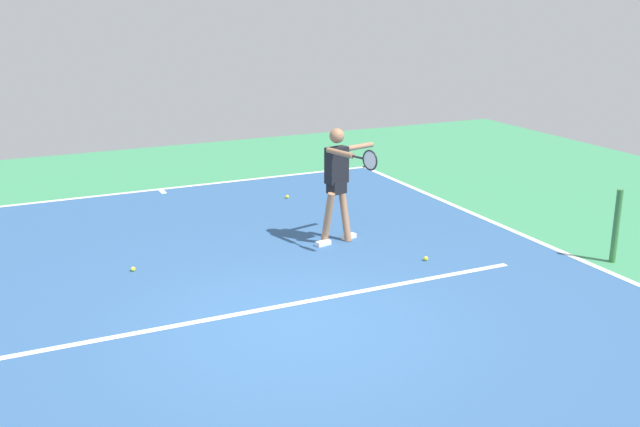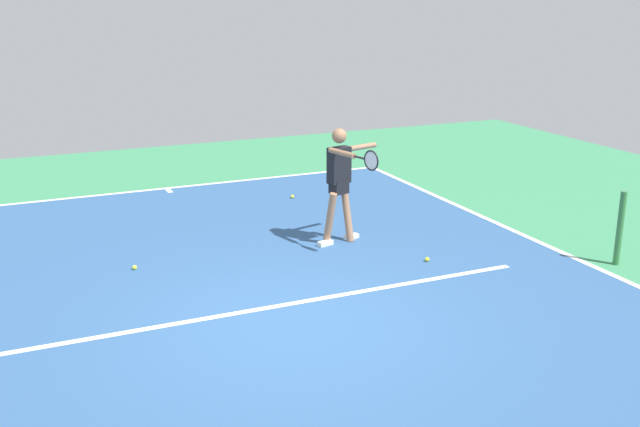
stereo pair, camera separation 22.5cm
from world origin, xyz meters
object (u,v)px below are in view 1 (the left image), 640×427
object	(u,v)px
tennis_player	(338,178)
tennis_ball_near_service_line	(426,259)
tennis_ball_by_sideline	(133,269)
tennis_ball_by_baseline	(287,197)
net_post	(616,226)

from	to	relation	value
tennis_player	tennis_ball_near_service_line	xyz separation A→B (m)	(-0.78, 1.26, -1.00)
tennis_ball_by_sideline	tennis_ball_by_baseline	bearing A→B (deg)	-142.64
tennis_ball_by_baseline	tennis_ball_near_service_line	bearing A→B (deg)	97.36
net_post	tennis_ball_near_service_line	world-z (taller)	net_post
net_post	tennis_player	distance (m)	4.02
tennis_ball_near_service_line	tennis_ball_by_baseline	world-z (taller)	same
tennis_player	tennis_ball_by_sideline	xyz separation A→B (m)	(3.11, -0.10, -1.00)
tennis_ball_by_sideline	net_post	bearing A→B (deg)	158.09
tennis_ball_near_service_line	tennis_ball_by_sideline	xyz separation A→B (m)	(3.89, -1.36, 0.00)
tennis_player	tennis_ball_near_service_line	distance (m)	1.79
net_post	tennis_player	world-z (taller)	tennis_player
tennis_ball_by_baseline	tennis_player	bearing A→B (deg)	84.24
net_post	tennis_ball_near_service_line	size ratio (longest dim) A/B	16.21
net_post	tennis_ball_by_baseline	size ratio (longest dim) A/B	16.21
tennis_ball_by_baseline	net_post	bearing A→B (deg)	119.55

